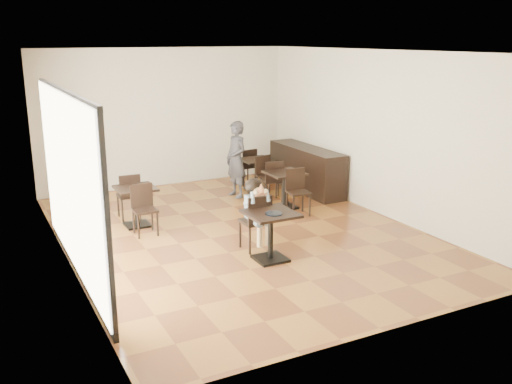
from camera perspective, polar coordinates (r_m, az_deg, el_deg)
floor at (r=10.33m, az=-1.56°, el=-4.13°), size 6.00×8.00×0.01m
ceiling at (r=9.75m, az=-1.70°, el=13.90°), size 6.00×8.00×0.01m
wall_back at (r=13.59m, az=-9.01°, el=7.34°), size 6.00×0.01×3.20m
wall_front at (r=6.64m, az=13.51°, el=-1.20°), size 6.00×0.01×3.20m
wall_left at (r=9.06m, az=-19.01°, el=2.76°), size 0.01×8.00×3.20m
wall_right at (r=11.52m, az=12.02°, el=5.79°), size 0.01×8.00×3.20m
storefront_window at (r=8.63m, az=-18.19°, el=0.86°), size 0.04×4.50×2.60m
child_table at (r=9.00m, az=1.46°, el=-4.46°), size 0.75×0.75×0.79m
child_chair at (r=9.43m, az=-0.14°, el=-2.99°), size 0.43×0.43×0.95m
child at (r=9.39m, az=-0.14°, el=-2.28°), size 0.43×0.60×1.20m
plate at (r=8.78m, az=1.79°, el=-2.17°), size 0.27×0.27×0.02m
pizza_slice at (r=9.10m, az=0.40°, el=0.04°), size 0.28×0.21×0.06m
adult_patron at (r=12.47m, az=-2.00°, el=3.27°), size 0.47×0.66×1.68m
cafe_table_mid at (r=11.76m, az=2.86°, el=0.20°), size 0.81×0.81×0.76m
cafe_table_left at (r=10.85m, az=-11.86°, el=-1.44°), size 0.72×0.72×0.75m
cafe_table_back at (r=13.12m, az=0.03°, el=1.77°), size 0.77×0.77×0.73m
chair_mid_a at (r=12.20m, az=1.58°, el=1.15°), size 0.46×0.46×0.91m
chair_mid_b at (r=11.28m, az=4.27°, el=-0.07°), size 0.46×0.46×0.91m
chair_left_a at (r=11.34m, az=-12.64°, el=-0.35°), size 0.41×0.41×0.90m
chair_left_b at (r=10.32m, az=-11.06°, el=-1.82°), size 0.41×0.41×0.90m
chair_back_a at (r=13.58m, az=-1.04°, el=2.55°), size 0.44×0.44×0.88m
chair_back_b at (r=12.63m, az=1.17°, el=1.57°), size 0.44×0.44×0.88m
service_counter at (r=13.12m, az=5.08°, el=2.30°), size 0.60×2.40×1.00m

